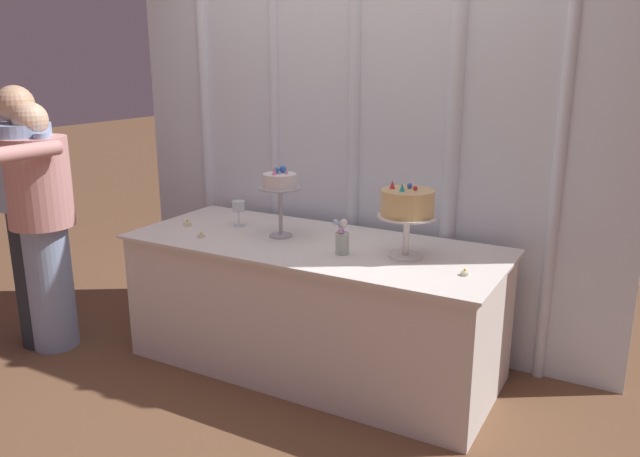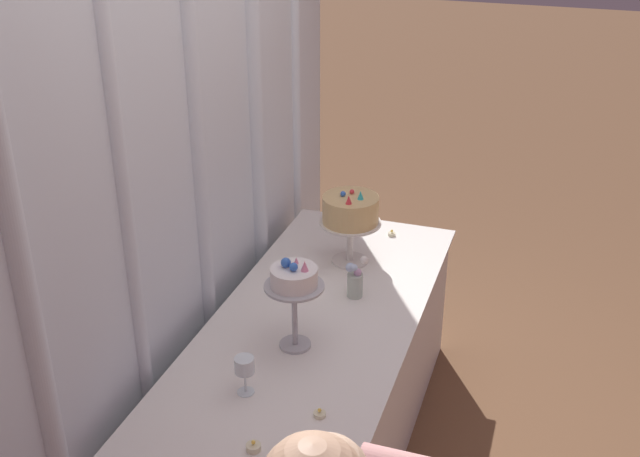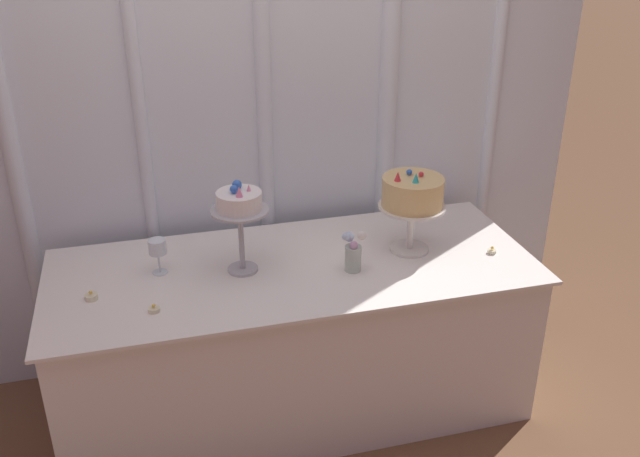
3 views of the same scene
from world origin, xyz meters
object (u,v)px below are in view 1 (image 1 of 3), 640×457
object	(u,v)px
cake_display_nearleft	(280,185)
tealight_near_left	(201,236)
guest_girl_blue_dress	(42,220)
tealight_far_left	(187,224)
cake_display_nearright	(407,206)
wine_glass	(239,207)
flower_vase	(342,238)
guest_man_pink_jacket	(28,210)
cake_table	(313,305)
tealight_near_right	(465,273)

from	to	relation	value
cake_display_nearleft	tealight_near_left	distance (m)	0.52
tealight_near_left	guest_girl_blue_dress	world-z (taller)	guest_girl_blue_dress
tealight_far_left	tealight_near_left	bearing A→B (deg)	-33.62
cake_display_nearleft	cake_display_nearright	bearing A→B (deg)	-0.56
cake_display_nearright	guest_girl_blue_dress	xyz separation A→B (m)	(-2.03, -0.55, -0.20)
wine_glass	cake_display_nearright	bearing A→B (deg)	-4.06
flower_vase	guest_man_pink_jacket	xyz separation A→B (m)	(-1.84, -0.43, 0.03)
cake_table	tealight_near_right	size ratio (longest dim) A/B	53.98
tealight_near_left	cake_table	bearing A→B (deg)	20.20
cake_display_nearright	tealight_far_left	xyz separation A→B (m)	(-1.35, -0.07, -0.25)
tealight_far_left	guest_girl_blue_dress	world-z (taller)	guest_girl_blue_dress
guest_girl_blue_dress	guest_man_pink_jacket	bearing A→B (deg)	-179.03
cake_table	tealight_far_left	distance (m)	0.91
cake_table	cake_display_nearleft	world-z (taller)	cake_display_nearleft
flower_vase	tealight_near_right	bearing A→B (deg)	-1.05
cake_display_nearright	flower_vase	distance (m)	0.37
cake_display_nearright	tealight_near_right	bearing A→B (deg)	-20.28
guest_man_pink_jacket	tealight_near_right	bearing A→B (deg)	9.70
cake_display_nearleft	tealight_near_left	xyz separation A→B (m)	(-0.38, -0.23, -0.28)
tealight_far_left	cake_display_nearleft	bearing A→B (deg)	7.13
tealight_near_left	tealight_near_right	size ratio (longest dim) A/B	1.17
cake_table	wine_glass	bearing A→B (deg)	171.54
wine_glass	flower_vase	distance (m)	0.81
cake_display_nearleft	tealight_near_right	world-z (taller)	cake_display_nearleft
cake_display_nearleft	cake_table	bearing A→B (deg)	-3.32
tealight_near_right	guest_girl_blue_dress	size ratio (longest dim) A/B	0.03
cake_table	cake_display_nearright	bearing A→B (deg)	0.56
cake_display_nearleft	cake_display_nearright	world-z (taller)	cake_display_nearleft
wine_glass	flower_vase	bearing A→B (deg)	-13.68
tealight_near_right	guest_girl_blue_dress	distance (m)	2.41
tealight_far_left	guest_man_pink_jacket	xyz separation A→B (m)	(-0.78, -0.48, 0.10)
wine_glass	guest_girl_blue_dress	bearing A→B (deg)	-146.66
tealight_near_left	guest_man_pink_jacket	world-z (taller)	guest_man_pink_jacket
wine_glass	tealight_near_left	distance (m)	0.32
cake_display_nearright	guest_man_pink_jacket	distance (m)	2.21
cake_display_nearright	guest_man_pink_jacket	bearing A→B (deg)	-165.59
tealight_far_left	guest_man_pink_jacket	distance (m)	0.92
flower_vase	tealight_far_left	world-z (taller)	flower_vase
cake_display_nearright	guest_girl_blue_dress	bearing A→B (deg)	-164.93
cake_table	tealight_near_left	world-z (taller)	tealight_near_left
tealight_near_left	guest_girl_blue_dress	bearing A→B (deg)	-160.37
tealight_near_left	wine_glass	bearing A→B (deg)	82.43
flower_vase	tealight_far_left	bearing A→B (deg)	177.56
tealight_near_left	guest_girl_blue_dress	xyz separation A→B (m)	(-0.91, -0.32, 0.05)
guest_man_pink_jacket	guest_girl_blue_dress	xyz separation A→B (m)	(0.10, 0.00, -0.05)
cake_table	tealight_near_right	xyz separation A→B (m)	(0.87, -0.12, 0.38)
cake_display_nearleft	flower_vase	size ratio (longest dim) A/B	2.04
guest_girl_blue_dress	cake_display_nearleft	bearing A→B (deg)	23.31
tealight_near_left	tealight_near_right	xyz separation A→B (m)	(1.46, 0.10, 0.00)
cake_display_nearright	tealight_near_left	bearing A→B (deg)	-168.77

